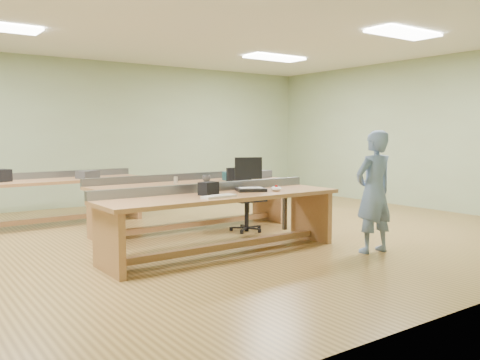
{
  "coord_description": "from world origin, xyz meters",
  "views": [
    {
      "loc": [
        -3.87,
        -6.34,
        1.5
      ],
      "look_at": [
        0.18,
        -0.6,
        0.85
      ],
      "focal_mm": 38.0,
      "sensor_mm": 36.0,
      "label": 1
    }
  ],
  "objects_px": {
    "workbench_mid": "(192,194)",
    "workbench_back": "(56,191)",
    "mug": "(206,178)",
    "person": "(374,192)",
    "camera_bag": "(208,188)",
    "drinks_can": "(176,180)",
    "parts_bin_teal": "(236,176)",
    "laptop_base": "(251,190)",
    "task_chair": "(245,208)",
    "parts_bin_grey": "(258,174)",
    "workbench_front": "(222,209)"
  },
  "relations": [
    {
      "from": "workbench_front",
      "to": "drinks_can",
      "type": "distance_m",
      "value": 1.48
    },
    {
      "from": "task_chair",
      "to": "drinks_can",
      "type": "xyz_separation_m",
      "value": [
        -0.98,
        0.4,
        0.45
      ]
    },
    {
      "from": "workbench_back",
      "to": "parts_bin_teal",
      "type": "relative_size",
      "value": 7.54
    },
    {
      "from": "parts_bin_grey",
      "to": "drinks_can",
      "type": "height_order",
      "value": "parts_bin_grey"
    },
    {
      "from": "workbench_back",
      "to": "parts_bin_teal",
      "type": "xyz_separation_m",
      "value": [
        2.33,
        -1.86,
        0.26
      ]
    },
    {
      "from": "laptop_base",
      "to": "task_chair",
      "type": "relative_size",
      "value": 0.38
    },
    {
      "from": "task_chair",
      "to": "parts_bin_grey",
      "type": "bearing_deg",
      "value": 42.33
    },
    {
      "from": "workbench_mid",
      "to": "task_chair",
      "type": "height_order",
      "value": "task_chair"
    },
    {
      "from": "workbench_mid",
      "to": "laptop_base",
      "type": "relative_size",
      "value": 8.83
    },
    {
      "from": "workbench_mid",
      "to": "mug",
      "type": "relative_size",
      "value": 25.18
    },
    {
      "from": "task_chair",
      "to": "drinks_can",
      "type": "relative_size",
      "value": 8.84
    },
    {
      "from": "parts_bin_teal",
      "to": "parts_bin_grey",
      "type": "distance_m",
      "value": 0.59
    },
    {
      "from": "person",
      "to": "laptop_base",
      "type": "bearing_deg",
      "value": -39.64
    },
    {
      "from": "workbench_back",
      "to": "drinks_can",
      "type": "height_order",
      "value": "same"
    },
    {
      "from": "workbench_mid",
      "to": "mug",
      "type": "distance_m",
      "value": 0.33
    },
    {
      "from": "workbench_front",
      "to": "workbench_back",
      "type": "relative_size",
      "value": 1.1
    },
    {
      "from": "workbench_mid",
      "to": "person",
      "type": "xyz_separation_m",
      "value": [
        1.12,
        -2.62,
        0.2
      ]
    },
    {
      "from": "drinks_can",
      "to": "mug",
      "type": "bearing_deg",
      "value": 4.2
    },
    {
      "from": "workbench_front",
      "to": "mug",
      "type": "xyz_separation_m",
      "value": [
        0.7,
        1.5,
        0.24
      ]
    },
    {
      "from": "workbench_front",
      "to": "camera_bag",
      "type": "distance_m",
      "value": 0.32
    },
    {
      "from": "workbench_back",
      "to": "laptop_base",
      "type": "xyz_separation_m",
      "value": [
        1.6,
        -3.25,
        0.21
      ]
    },
    {
      "from": "workbench_front",
      "to": "laptop_base",
      "type": "bearing_deg",
      "value": 5.46
    },
    {
      "from": "laptop_base",
      "to": "parts_bin_grey",
      "type": "distance_m",
      "value": 2.02
    },
    {
      "from": "workbench_mid",
      "to": "person",
      "type": "bearing_deg",
      "value": -68.7
    },
    {
      "from": "parts_bin_grey",
      "to": "workbench_mid",
      "type": "bearing_deg",
      "value": -178.85
    },
    {
      "from": "camera_bag",
      "to": "task_chair",
      "type": "height_order",
      "value": "task_chair"
    },
    {
      "from": "person",
      "to": "drinks_can",
      "type": "height_order",
      "value": "person"
    },
    {
      "from": "laptop_base",
      "to": "task_chair",
      "type": "height_order",
      "value": "task_chair"
    },
    {
      "from": "camera_bag",
      "to": "drinks_can",
      "type": "height_order",
      "value": "camera_bag"
    },
    {
      "from": "laptop_base",
      "to": "person",
      "type": "bearing_deg",
      "value": -21.07
    },
    {
      "from": "drinks_can",
      "to": "parts_bin_teal",
      "type": "bearing_deg",
      "value": -0.73
    },
    {
      "from": "workbench_mid",
      "to": "workbench_back",
      "type": "relative_size",
      "value": 1.12
    },
    {
      "from": "laptop_base",
      "to": "mug",
      "type": "height_order",
      "value": "mug"
    },
    {
      "from": "camera_bag",
      "to": "parts_bin_teal",
      "type": "bearing_deg",
      "value": 26.22
    },
    {
      "from": "workbench_mid",
      "to": "mug",
      "type": "height_order",
      "value": "workbench_mid"
    },
    {
      "from": "person",
      "to": "camera_bag",
      "type": "relative_size",
      "value": 6.54
    },
    {
      "from": "task_chair",
      "to": "parts_bin_teal",
      "type": "distance_m",
      "value": 0.61
    },
    {
      "from": "workbench_mid",
      "to": "laptop_base",
      "type": "height_order",
      "value": "workbench_mid"
    },
    {
      "from": "workbench_front",
      "to": "task_chair",
      "type": "height_order",
      "value": "task_chair"
    },
    {
      "from": "person",
      "to": "drinks_can",
      "type": "relative_size",
      "value": 14.0
    },
    {
      "from": "camera_bag",
      "to": "workbench_front",
      "type": "bearing_deg",
      "value": -24.46
    },
    {
      "from": "parts_bin_grey",
      "to": "laptop_base",
      "type": "bearing_deg",
      "value": -129.68
    },
    {
      "from": "workbench_mid",
      "to": "parts_bin_teal",
      "type": "distance_m",
      "value": 0.79
    },
    {
      "from": "mug",
      "to": "workbench_mid",
      "type": "bearing_deg",
      "value": 157.58
    },
    {
      "from": "person",
      "to": "camera_bag",
      "type": "xyz_separation_m",
      "value": [
        -1.78,
        1.06,
        0.06
      ]
    },
    {
      "from": "camera_bag",
      "to": "laptop_base",
      "type": "bearing_deg",
      "value": -16.06
    },
    {
      "from": "person",
      "to": "task_chair",
      "type": "relative_size",
      "value": 1.58
    },
    {
      "from": "workbench_back",
      "to": "parts_bin_grey",
      "type": "distance_m",
      "value": 3.36
    },
    {
      "from": "drinks_can",
      "to": "workbench_front",
      "type": "bearing_deg",
      "value": -95.35
    },
    {
      "from": "camera_bag",
      "to": "task_chair",
      "type": "relative_size",
      "value": 0.24
    }
  ]
}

